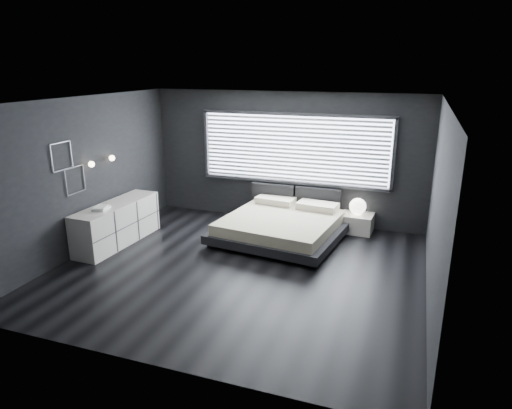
% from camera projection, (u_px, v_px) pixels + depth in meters
% --- Properties ---
extents(room, '(6.04, 6.00, 2.80)m').
position_uv_depth(room, '(238.00, 190.00, 7.34)').
color(room, black).
rests_on(room, ground).
extents(window, '(4.14, 0.09, 1.52)m').
position_uv_depth(window, '(294.00, 149.00, 9.65)').
color(window, white).
rests_on(window, ground).
extents(headboard, '(1.96, 0.16, 0.52)m').
position_uv_depth(headboard, '(295.00, 197.00, 9.88)').
color(headboard, black).
rests_on(headboard, ground).
extents(sconce_near, '(0.18, 0.11, 0.11)m').
position_uv_depth(sconce_near, '(91.00, 164.00, 8.25)').
color(sconce_near, silver).
rests_on(sconce_near, ground).
extents(sconce_far, '(0.18, 0.11, 0.11)m').
position_uv_depth(sconce_far, '(112.00, 158.00, 8.79)').
color(sconce_far, silver).
rests_on(sconce_far, ground).
extents(wall_art_upper, '(0.01, 0.48, 0.48)m').
position_uv_depth(wall_art_upper, '(62.00, 156.00, 7.66)').
color(wall_art_upper, '#47474C').
rests_on(wall_art_upper, ground).
extents(wall_art_lower, '(0.01, 0.48, 0.48)m').
position_uv_depth(wall_art_lower, '(75.00, 180.00, 8.03)').
color(wall_art_lower, '#47474C').
rests_on(wall_art_lower, ground).
extents(bed, '(2.56, 2.47, 0.60)m').
position_uv_depth(bed, '(281.00, 225.00, 9.03)').
color(bed, black).
rests_on(bed, ground).
extents(nightstand, '(0.68, 0.58, 0.38)m').
position_uv_depth(nightstand, '(356.00, 223.00, 9.44)').
color(nightstand, silver).
rests_on(nightstand, ground).
extents(orb_lamp, '(0.34, 0.34, 0.34)m').
position_uv_depth(orb_lamp, '(358.00, 206.00, 9.32)').
color(orb_lamp, white).
rests_on(orb_lamp, nightstand).
extents(dresser, '(0.65, 2.03, 0.80)m').
position_uv_depth(dresser, '(117.00, 223.00, 8.77)').
color(dresser, silver).
rests_on(dresser, ground).
extents(book_stack, '(0.28, 0.35, 0.06)m').
position_uv_depth(book_stack, '(101.00, 208.00, 8.29)').
color(book_stack, white).
rests_on(book_stack, dresser).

